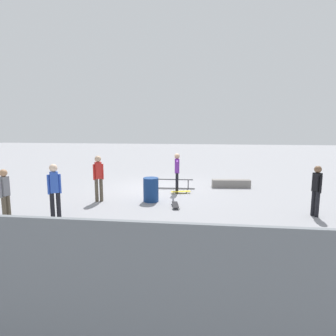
{
  "coord_description": "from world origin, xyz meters",
  "views": [
    {
      "loc": [
        -1.86,
        12.3,
        2.81
      ],
      "look_at": [
        -0.42,
        0.43,
        1.0
      ],
      "focal_mm": 30.51,
      "sensor_mm": 36.0,
      "label": 1
    }
  ],
  "objects_px": {
    "skate_ledge": "(231,183)",
    "bystander_black_shirt": "(316,188)",
    "grind_rail": "(169,184)",
    "bystander_blue_shirt": "(55,189)",
    "skater_main": "(177,170)",
    "bystander_grey_shirt": "(5,192)",
    "skateboard_main": "(181,192)",
    "loose_skateboard_black": "(175,205)",
    "trash_bin": "(151,190)",
    "bystander_red_shirt": "(98,176)"
  },
  "relations": [
    {
      "from": "bystander_red_shirt",
      "to": "grind_rail",
      "type": "bearing_deg",
      "value": -164.6
    },
    {
      "from": "skate_ledge",
      "to": "bystander_red_shirt",
      "type": "height_order",
      "value": "bystander_red_shirt"
    },
    {
      "from": "skateboard_main",
      "to": "bystander_red_shirt",
      "type": "height_order",
      "value": "bystander_red_shirt"
    },
    {
      "from": "bystander_blue_shirt",
      "to": "bystander_grey_shirt",
      "type": "height_order",
      "value": "bystander_blue_shirt"
    },
    {
      "from": "skate_ledge",
      "to": "bystander_grey_shirt",
      "type": "bearing_deg",
      "value": 38.56
    },
    {
      "from": "skate_ledge",
      "to": "skater_main",
      "type": "bearing_deg",
      "value": 28.83
    },
    {
      "from": "bystander_grey_shirt",
      "to": "bystander_black_shirt",
      "type": "xyz_separation_m",
      "value": [
        -9.13,
        -1.63,
        0.01
      ]
    },
    {
      "from": "bystander_grey_shirt",
      "to": "bystander_blue_shirt",
      "type": "bearing_deg",
      "value": -69.54
    },
    {
      "from": "bystander_grey_shirt",
      "to": "skater_main",
      "type": "bearing_deg",
      "value": -37.28
    },
    {
      "from": "skate_ledge",
      "to": "trash_bin",
      "type": "height_order",
      "value": "trash_bin"
    },
    {
      "from": "bystander_blue_shirt",
      "to": "bystander_black_shirt",
      "type": "relative_size",
      "value": 1.07
    },
    {
      "from": "grind_rail",
      "to": "bystander_blue_shirt",
      "type": "bearing_deg",
      "value": 57.3
    },
    {
      "from": "skateboard_main",
      "to": "loose_skateboard_black",
      "type": "xyz_separation_m",
      "value": [
        0.04,
        1.99,
        0.0
      ]
    },
    {
      "from": "skateboard_main",
      "to": "skate_ledge",
      "type": "bearing_deg",
      "value": 18.7
    },
    {
      "from": "skater_main",
      "to": "trash_bin",
      "type": "relative_size",
      "value": 1.86
    },
    {
      "from": "bystander_red_shirt",
      "to": "bystander_black_shirt",
      "type": "relative_size",
      "value": 1.08
    },
    {
      "from": "skater_main",
      "to": "loose_skateboard_black",
      "type": "xyz_separation_m",
      "value": [
        -0.14,
        2.13,
        -0.88
      ]
    },
    {
      "from": "bystander_black_shirt",
      "to": "grind_rail",
      "type": "bearing_deg",
      "value": 29.55
    },
    {
      "from": "grind_rail",
      "to": "bystander_blue_shirt",
      "type": "relative_size",
      "value": 1.33
    },
    {
      "from": "skater_main",
      "to": "skateboard_main",
      "type": "distance_m",
      "value": 0.91
    },
    {
      "from": "skate_ledge",
      "to": "bystander_black_shirt",
      "type": "distance_m",
      "value": 4.54
    },
    {
      "from": "bystander_red_shirt",
      "to": "bystander_grey_shirt",
      "type": "distance_m",
      "value": 3.12
    },
    {
      "from": "skater_main",
      "to": "bystander_blue_shirt",
      "type": "height_order",
      "value": "bystander_blue_shirt"
    },
    {
      "from": "bystander_grey_shirt",
      "to": "trash_bin",
      "type": "relative_size",
      "value": 1.76
    },
    {
      "from": "trash_bin",
      "to": "bystander_grey_shirt",
      "type": "bearing_deg",
      "value": 35.95
    },
    {
      "from": "bystander_blue_shirt",
      "to": "bystander_black_shirt",
      "type": "xyz_separation_m",
      "value": [
        -7.75,
        -1.38,
        -0.07
      ]
    },
    {
      "from": "skater_main",
      "to": "bystander_black_shirt",
      "type": "distance_m",
      "value": 5.23
    },
    {
      "from": "skateboard_main",
      "to": "loose_skateboard_black",
      "type": "relative_size",
      "value": 1.0
    },
    {
      "from": "bystander_red_shirt",
      "to": "trash_bin",
      "type": "xyz_separation_m",
      "value": [
        -1.9,
        -0.25,
        -0.52
      ]
    },
    {
      "from": "bystander_grey_shirt",
      "to": "skate_ledge",
      "type": "bearing_deg",
      "value": -41.43
    },
    {
      "from": "skateboard_main",
      "to": "trash_bin",
      "type": "distance_m",
      "value": 1.74
    },
    {
      "from": "skate_ledge",
      "to": "skater_main",
      "type": "height_order",
      "value": "skater_main"
    },
    {
      "from": "skater_main",
      "to": "bystander_red_shirt",
      "type": "xyz_separation_m",
      "value": [
        2.73,
        1.76,
        0.01
      ]
    },
    {
      "from": "grind_rail",
      "to": "bystander_grey_shirt",
      "type": "height_order",
      "value": "bystander_grey_shirt"
    },
    {
      "from": "bystander_red_shirt",
      "to": "bystander_black_shirt",
      "type": "xyz_separation_m",
      "value": [
        -7.26,
        0.86,
        -0.07
      ]
    },
    {
      "from": "bystander_blue_shirt",
      "to": "trash_bin",
      "type": "bearing_deg",
      "value": -165.21
    },
    {
      "from": "skateboard_main",
      "to": "bystander_blue_shirt",
      "type": "height_order",
      "value": "bystander_blue_shirt"
    },
    {
      "from": "skater_main",
      "to": "bystander_black_shirt",
      "type": "bearing_deg",
      "value": 54.25
    },
    {
      "from": "bystander_red_shirt",
      "to": "bystander_black_shirt",
      "type": "distance_m",
      "value": 7.31
    },
    {
      "from": "bystander_grey_shirt",
      "to": "trash_bin",
      "type": "bearing_deg",
      "value": -44.04
    },
    {
      "from": "bystander_black_shirt",
      "to": "trash_bin",
      "type": "height_order",
      "value": "bystander_black_shirt"
    },
    {
      "from": "trash_bin",
      "to": "skateboard_main",
      "type": "bearing_deg",
      "value": -126.09
    },
    {
      "from": "loose_skateboard_black",
      "to": "trash_bin",
      "type": "height_order",
      "value": "trash_bin"
    },
    {
      "from": "grind_rail",
      "to": "skate_ledge",
      "type": "relative_size",
      "value": 1.32
    },
    {
      "from": "bystander_grey_shirt",
      "to": "trash_bin",
      "type": "height_order",
      "value": "bystander_grey_shirt"
    },
    {
      "from": "skater_main",
      "to": "bystander_blue_shirt",
      "type": "bearing_deg",
      "value": -44.6
    },
    {
      "from": "grind_rail",
      "to": "bystander_blue_shirt",
      "type": "height_order",
      "value": "bystander_blue_shirt"
    },
    {
      "from": "bystander_grey_shirt",
      "to": "bystander_black_shirt",
      "type": "bearing_deg",
      "value": -69.86
    },
    {
      "from": "trash_bin",
      "to": "bystander_red_shirt",
      "type": "bearing_deg",
      "value": 7.47
    },
    {
      "from": "grind_rail",
      "to": "skateboard_main",
      "type": "distance_m",
      "value": 1.04
    }
  ]
}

